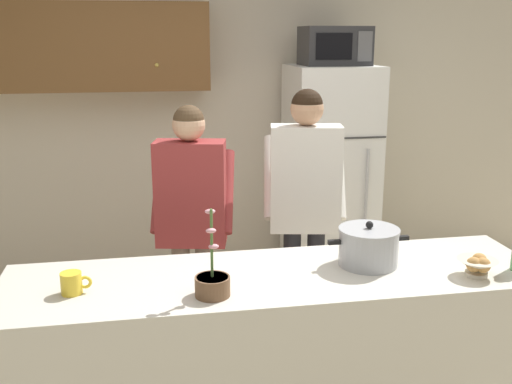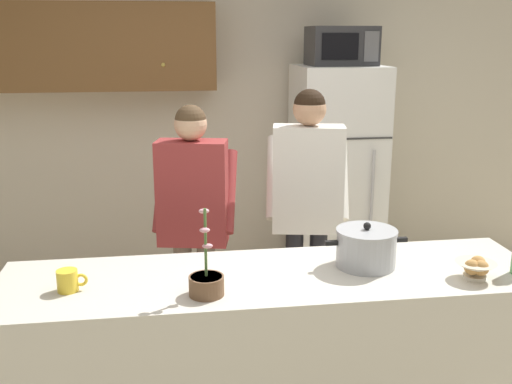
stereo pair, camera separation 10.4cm
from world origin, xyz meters
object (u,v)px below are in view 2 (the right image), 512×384
Objects in this scene: cooking_pot at (366,248)px; coffee_mug at (68,281)px; microwave at (341,46)px; person_near_pot at (193,207)px; bread_bowl at (476,268)px; refrigerator at (336,181)px; potted_orchid at (206,282)px; person_by_sink at (308,192)px.

cooking_pot is 1.36m from coffee_mug.
person_near_pot is (-1.14, -0.94, -0.91)m from microwave.
cooking_pot is 2.19× the size of bread_bowl.
refrigerator is 4.61× the size of potted_orchid.
bread_bowl is at bearing -41.26° from person_near_pot.
refrigerator reaches higher than potted_orchid.
microwave is (0.00, -0.02, 1.03)m from refrigerator.
person_by_sink is at bearing 37.39° from coffee_mug.
person_by_sink is 1.61m from coffee_mug.
person_by_sink is at bearing 2.71° from person_near_pot.
potted_orchid is (-1.13, -2.01, -0.93)m from microwave.
refrigerator is at bearing 92.23° from bread_bowl.
cooking_pot is at bearing -101.42° from microwave.
microwave is 2.03m from cooking_pot.
person_by_sink reaches higher than cooking_pot.
refrigerator reaches higher than person_near_pot.
microwave is at bearing 92.26° from bread_bowl.
microwave is 2.72m from coffee_mug.
bread_bowl is (1.80, -0.13, 0.00)m from coffee_mug.
person_by_sink is at bearing -115.51° from refrigerator.
refrigerator is at bearing 78.71° from cooking_pot.
microwave is 1.25× the size of potted_orchid.
bread_bowl is (0.08, -2.03, 0.09)m from refrigerator.
coffee_mug is at bearing 167.82° from potted_orchid.
cooking_pot is at bearing -101.29° from refrigerator.
person_near_pot is 0.95× the size of person_by_sink.
person_by_sink is at bearing 115.25° from bread_bowl.
potted_orchid is (-0.77, -0.22, -0.03)m from cooking_pot.
coffee_mug is 0.72× the size of bread_bowl.
refrigerator is 1.85m from cooking_pot.
microwave is at bearing 47.57° from coffee_mug.
microwave is 1.20× the size of cooking_pot.
cooking_pot is at bearing -84.70° from person_by_sink.
person_near_pot is 1.15m from cooking_pot.
bread_bowl is at bearing -87.77° from refrigerator.
coffee_mug is 0.34× the size of potted_orchid.
potted_orchid is at bearing -89.41° from person_near_pot.
potted_orchid reaches higher than bread_bowl.
cooking_pot is (0.78, -0.85, 0.01)m from person_near_pot.
microwave reaches higher than bread_bowl.
potted_orchid is at bearing 179.81° from bread_bowl.
refrigerator is 2.56m from coffee_mug.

